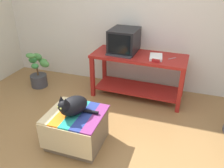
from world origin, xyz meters
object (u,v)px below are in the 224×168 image
object	(u,v)px
desk	(138,69)
stapler	(156,61)
keyboard	(120,55)
cat	(73,106)
book	(156,57)
potted_plant	(38,73)
tv_monitor	(124,41)
ottoman_with_blanket	(76,128)

from	to	relation	value
desk	stapler	bearing A→B (deg)	-33.24
keyboard	stapler	world-z (taller)	stapler
keyboard	cat	bearing A→B (deg)	-93.36
book	cat	xyz separation A→B (m)	(-0.70, -1.29, -0.20)
book	potted_plant	bearing A→B (deg)	177.42
book	potted_plant	size ratio (longest dim) A/B	0.42
stapler	tv_monitor	bearing A→B (deg)	70.63
desk	book	world-z (taller)	book
tv_monitor	ottoman_with_blanket	world-z (taller)	tv_monitor
cat	potted_plant	size ratio (longest dim) A/B	0.71
stapler	cat	bearing A→B (deg)	155.94
book	ottoman_with_blanket	size ratio (longest dim) A/B	0.42
desk	keyboard	xyz separation A→B (m)	(-0.27, -0.12, 0.24)
keyboard	book	distance (m)	0.54
book	stapler	xyz separation A→B (m)	(0.02, -0.15, 0.00)
tv_monitor	book	xyz separation A→B (m)	(0.53, -0.14, -0.15)
potted_plant	stapler	distance (m)	2.06
desk	potted_plant	size ratio (longest dim) A/B	2.28
desk	cat	bearing A→B (deg)	-106.39
desk	tv_monitor	size ratio (longest dim) A/B	2.85
tv_monitor	book	distance (m)	0.57
ottoman_with_blanket	cat	bearing A→B (deg)	-163.51
keyboard	stapler	bearing A→B (deg)	-3.35
keyboard	tv_monitor	bearing A→B (deg)	93.14
desk	cat	distance (m)	1.41
keyboard	book	bearing A→B (deg)	12.13
keyboard	book	world-z (taller)	book
tv_monitor	stapler	xyz separation A→B (m)	(0.55, -0.29, -0.15)
potted_plant	ottoman_with_blanket	bearing A→B (deg)	-41.06
cat	potted_plant	distance (m)	1.73
keyboard	ottoman_with_blanket	bearing A→B (deg)	-92.47
cat	potted_plant	xyz separation A→B (m)	(-1.27, 1.13, -0.28)
keyboard	book	size ratio (longest dim) A/B	1.49
desk	cat	xyz separation A→B (m)	(-0.44, -1.34, 0.05)
cat	stapler	xyz separation A→B (m)	(0.73, 1.14, 0.20)
desk	ottoman_with_blanket	bearing A→B (deg)	-105.68
keyboard	cat	world-z (taller)	keyboard
keyboard	ottoman_with_blanket	size ratio (longest dim) A/B	0.63
desk	keyboard	bearing A→B (deg)	-153.90
book	ottoman_with_blanket	distance (m)	1.54
potted_plant	cat	bearing A→B (deg)	-41.66
ottoman_with_blanket	potted_plant	xyz separation A→B (m)	(-1.29, 1.13, 0.04)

